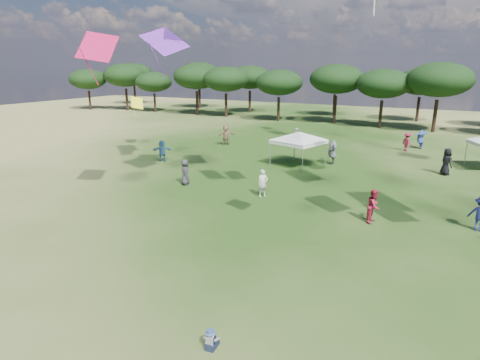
% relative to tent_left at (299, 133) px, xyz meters
% --- Properties ---
extents(tree_line, '(108.78, 17.63, 7.77)m').
position_rel_tent_left_xyz_m(tree_line, '(7.08, 25.14, 3.00)').
color(tree_line, black).
rests_on(tree_line, ground).
extents(tent_left, '(6.04, 6.04, 2.85)m').
position_rel_tent_left_xyz_m(tent_left, '(0.00, 0.00, 0.00)').
color(tent_left, gray).
rests_on(tent_left, ground).
extents(toddler, '(0.41, 0.45, 0.59)m').
position_rel_tent_left_xyz_m(toddler, '(4.92, -20.05, -2.16)').
color(toddler, '#151D30').
rests_on(toddler, ground).
extents(festival_crowd, '(28.96, 21.50, 1.92)m').
position_rel_tent_left_xyz_m(festival_crowd, '(3.49, 1.97, -1.54)').
color(festival_crowd, '#9F8557').
rests_on(festival_crowd, ground).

